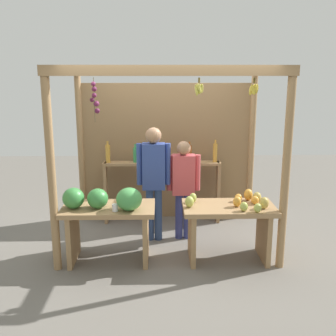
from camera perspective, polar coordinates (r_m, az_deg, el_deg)
name	(u,v)px	position (r m, az deg, el deg)	size (l,w,h in m)	color
ground_plane	(168,238)	(6.04, -0.04, -9.90)	(12.00, 12.00, 0.00)	slate
market_stall	(167,138)	(6.05, -0.13, 4.28)	(2.91, 1.94, 2.47)	#99754C
fruit_counter_left	(107,213)	(5.16, -8.62, -6.30)	(1.18, 0.66, 1.02)	#99754C
fruit_counter_right	(230,219)	(5.27, 8.72, -7.12)	(1.17, 0.64, 0.89)	#99754C
bottle_shelf_unit	(162,175)	(6.43, -0.84, -1.02)	(1.86, 0.22, 1.35)	#99754C
vendor_man	(154,174)	(5.69, -2.03, -0.81)	(0.48, 0.22, 1.65)	navy
vendor_woman	(183,182)	(5.77, 2.20, -2.00)	(0.48, 0.20, 1.45)	navy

